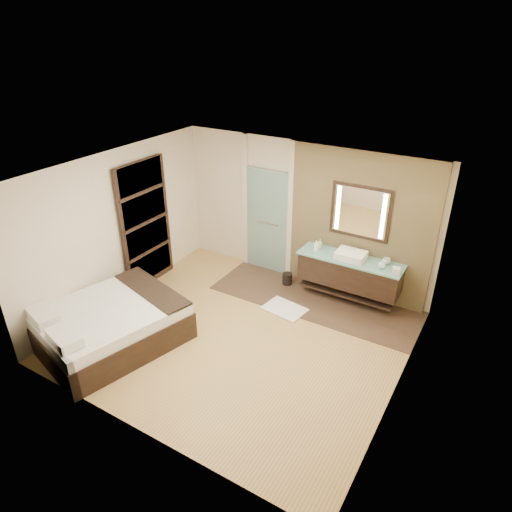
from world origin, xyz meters
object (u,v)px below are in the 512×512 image
Objects in this scene: vanity at (349,272)px; waste_bin at (287,279)px; bed at (111,325)px; mirror_unit at (360,212)px.

vanity is 1.28m from waste_bin.
vanity is 0.76× the size of bed.
waste_bin is at bearing 77.56° from bed.
mirror_unit is 4.51m from bed.
bed is 3.40m from waste_bin.
mirror_unit is 0.44× the size of bed.
mirror_unit is (0.00, 0.24, 1.07)m from vanity.
bed is at bearing -129.70° from mirror_unit.
waste_bin is at bearing -165.58° from mirror_unit.
mirror_unit reaches higher than vanity.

